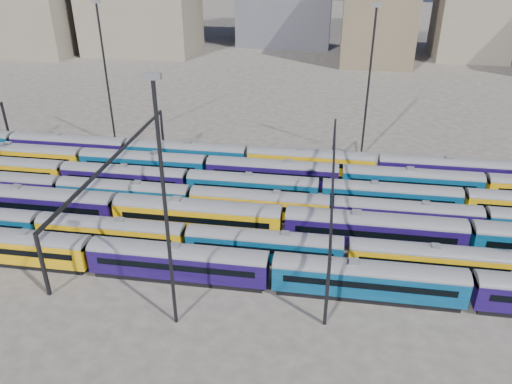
# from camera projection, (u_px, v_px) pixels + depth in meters

# --- Properties ---
(ground) EXTENTS (500.00, 500.00, 0.00)m
(ground) POSITION_uv_depth(u_px,v_px,m) (257.00, 217.00, 69.56)
(ground) COLOR #453F3A
(ground) RESTS_ON ground
(rake_0) EXTENTS (146.55, 3.06, 5.16)m
(rake_0) POSITION_uv_depth(u_px,v_px,m) (178.00, 259.00, 56.09)
(rake_0) COLOR black
(rake_0) RESTS_ON ground
(rake_1) EXTENTS (114.92, 2.80, 4.71)m
(rake_1) POSITION_uv_depth(u_px,v_px,m) (186.00, 236.00, 60.65)
(rake_1) COLOR black
(rake_1) RESTS_ON ground
(rake_2) EXTENTS (157.12, 3.28, 5.54)m
(rake_2) POSITION_uv_depth(u_px,v_px,m) (197.00, 213.00, 64.80)
(rake_2) COLOR black
(rake_2) RESTS_ON ground
(rake_3) EXTENTS (116.95, 2.85, 4.80)m
(rake_3) POSITION_uv_depth(u_px,v_px,m) (332.00, 207.00, 67.02)
(rake_3) COLOR black
(rake_3) RESTS_ON ground
(rake_4) EXTENTS (98.12, 2.88, 4.83)m
(rake_4) POSITION_uv_depth(u_px,v_px,m) (253.00, 184.00, 72.96)
(rake_4) COLOR black
(rake_4) RESTS_ON ground
(rake_5) EXTENTS (124.49, 3.04, 5.11)m
(rake_5) POSITION_uv_depth(u_px,v_px,m) (207.00, 166.00, 78.38)
(rake_5) COLOR black
(rake_5) RESTS_ON ground
(rake_6) EXTENTS (124.61, 3.04, 5.12)m
(rake_6) POSITION_uv_depth(u_px,v_px,m) (247.00, 156.00, 81.99)
(rake_6) COLOR black
(rake_6) RESTS_ON ground
(gantry_1) EXTENTS (0.35, 40.35, 8.03)m
(gantry_1) POSITION_uv_depth(u_px,v_px,m) (115.00, 164.00, 69.14)
(gantry_1) COLOR black
(gantry_1) RESTS_ON ground
(gantry_2) EXTENTS (0.35, 40.35, 8.03)m
(gantry_2) POSITION_uv_depth(u_px,v_px,m) (333.00, 178.00, 65.06)
(gantry_2) COLOR black
(gantry_2) RESTS_ON ground
(mast_1) EXTENTS (1.40, 0.50, 25.60)m
(mast_1) POSITION_uv_depth(u_px,v_px,m) (106.00, 71.00, 86.42)
(mast_1) COLOR black
(mast_1) RESTS_ON ground
(mast_2) EXTENTS (1.40, 0.50, 25.60)m
(mast_2) POSITION_uv_depth(u_px,v_px,m) (165.00, 202.00, 44.51)
(mast_2) COLOR black
(mast_2) RESTS_ON ground
(mast_3) EXTENTS (1.40, 0.50, 25.60)m
(mast_3) POSITION_uv_depth(u_px,v_px,m) (369.00, 78.00, 82.06)
(mast_3) COLOR black
(mast_3) RESTS_ON ground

